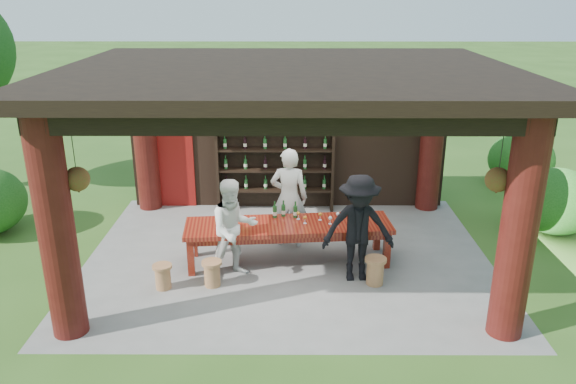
{
  "coord_description": "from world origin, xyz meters",
  "views": [
    {
      "loc": [
        0.04,
        -9.39,
        4.72
      ],
      "look_at": [
        0.0,
        0.4,
        1.15
      ],
      "focal_mm": 35.0,
      "sensor_mm": 36.0,
      "label": 1
    }
  ],
  "objects_px": {
    "host": "(289,198)",
    "guest_man": "(358,228)",
    "wine_shelf": "(275,160)",
    "napkin_basket": "(226,224)",
    "stool_far_left": "(163,276)",
    "stool_near_left": "(212,273)",
    "stool_near_right": "(375,270)",
    "guest_woman": "(234,229)",
    "tasting_table": "(288,229)"
  },
  "relations": [
    {
      "from": "stool_near_right",
      "to": "host",
      "type": "bearing_deg",
      "value": 132.92
    },
    {
      "from": "stool_near_left",
      "to": "guest_man",
      "type": "bearing_deg",
      "value": 6.1
    },
    {
      "from": "wine_shelf",
      "to": "stool_far_left",
      "type": "bearing_deg",
      "value": -116.32
    },
    {
      "from": "tasting_table",
      "to": "stool_near_right",
      "type": "distance_m",
      "value": 1.72
    },
    {
      "from": "wine_shelf",
      "to": "stool_far_left",
      "type": "relative_size",
      "value": 6.04
    },
    {
      "from": "wine_shelf",
      "to": "stool_near_right",
      "type": "xyz_separation_m",
      "value": [
        1.76,
        -3.43,
        -0.89
      ]
    },
    {
      "from": "wine_shelf",
      "to": "host",
      "type": "relative_size",
      "value": 1.33
    },
    {
      "from": "stool_near_left",
      "to": "stool_near_right",
      "type": "relative_size",
      "value": 0.93
    },
    {
      "from": "wine_shelf",
      "to": "napkin_basket",
      "type": "height_order",
      "value": "wine_shelf"
    },
    {
      "from": "wine_shelf",
      "to": "guest_woman",
      "type": "height_order",
      "value": "wine_shelf"
    },
    {
      "from": "wine_shelf",
      "to": "napkin_basket",
      "type": "xyz_separation_m",
      "value": [
        -0.79,
        -2.81,
        -0.32
      ]
    },
    {
      "from": "stool_far_left",
      "to": "stool_near_left",
      "type": "bearing_deg",
      "value": 6.91
    },
    {
      "from": "wine_shelf",
      "to": "napkin_basket",
      "type": "distance_m",
      "value": 2.94
    },
    {
      "from": "host",
      "to": "guest_man",
      "type": "distance_m",
      "value": 1.8
    },
    {
      "from": "wine_shelf",
      "to": "guest_man",
      "type": "bearing_deg",
      "value": -65.51
    },
    {
      "from": "host",
      "to": "guest_man",
      "type": "bearing_deg",
      "value": 137.08
    },
    {
      "from": "stool_far_left",
      "to": "guest_man",
      "type": "xyz_separation_m",
      "value": [
        3.25,
        0.36,
        0.71
      ]
    },
    {
      "from": "host",
      "to": "stool_far_left",
      "type": "bearing_deg",
      "value": 46.29
    },
    {
      "from": "tasting_table",
      "to": "stool_far_left",
      "type": "bearing_deg",
      "value": -154.54
    },
    {
      "from": "guest_woman",
      "to": "napkin_basket",
      "type": "height_order",
      "value": "guest_woman"
    },
    {
      "from": "tasting_table",
      "to": "guest_man",
      "type": "distance_m",
      "value": 1.37
    },
    {
      "from": "host",
      "to": "guest_woman",
      "type": "distance_m",
      "value": 1.57
    },
    {
      "from": "stool_near_right",
      "to": "guest_woman",
      "type": "distance_m",
      "value": 2.49
    },
    {
      "from": "stool_near_right",
      "to": "napkin_basket",
      "type": "distance_m",
      "value": 2.69
    },
    {
      "from": "tasting_table",
      "to": "stool_near_left",
      "type": "distance_m",
      "value": 1.61
    },
    {
      "from": "stool_far_left",
      "to": "host",
      "type": "distance_m",
      "value": 2.81
    },
    {
      "from": "tasting_table",
      "to": "stool_far_left",
      "type": "height_order",
      "value": "tasting_table"
    },
    {
      "from": "stool_near_right",
      "to": "guest_woman",
      "type": "xyz_separation_m",
      "value": [
        -2.39,
        0.3,
        0.62
      ]
    },
    {
      "from": "host",
      "to": "guest_woman",
      "type": "bearing_deg",
      "value": 60.06
    },
    {
      "from": "stool_far_left",
      "to": "tasting_table",
      "type": "bearing_deg",
      "value": 25.46
    },
    {
      "from": "stool_near_right",
      "to": "guest_man",
      "type": "xyz_separation_m",
      "value": [
        -0.29,
        0.2,
        0.68
      ]
    },
    {
      "from": "wine_shelf",
      "to": "napkin_basket",
      "type": "relative_size",
      "value": 9.96
    },
    {
      "from": "wine_shelf",
      "to": "stool_near_right",
      "type": "relative_size",
      "value": 5.39
    },
    {
      "from": "guest_woman",
      "to": "stool_near_right",
      "type": "bearing_deg",
      "value": -31.08
    },
    {
      "from": "stool_near_left",
      "to": "guest_woman",
      "type": "bearing_deg",
      "value": 46.89
    },
    {
      "from": "stool_far_left",
      "to": "guest_man",
      "type": "distance_m",
      "value": 3.35
    },
    {
      "from": "stool_near_left",
      "to": "stool_near_right",
      "type": "bearing_deg",
      "value": 1.38
    },
    {
      "from": "stool_near_left",
      "to": "tasting_table",
      "type": "bearing_deg",
      "value": 35.02
    },
    {
      "from": "guest_woman",
      "to": "wine_shelf",
      "type": "bearing_deg",
      "value": 54.8
    },
    {
      "from": "tasting_table",
      "to": "wine_shelf",
      "type": "bearing_deg",
      "value": 96.6
    },
    {
      "from": "wine_shelf",
      "to": "guest_man",
      "type": "distance_m",
      "value": 3.56
    },
    {
      "from": "guest_man",
      "to": "guest_woman",
      "type": "bearing_deg",
      "value": 174.79
    },
    {
      "from": "stool_far_left",
      "to": "host",
      "type": "bearing_deg",
      "value": 39.59
    },
    {
      "from": "stool_near_left",
      "to": "host",
      "type": "relative_size",
      "value": 0.23
    },
    {
      "from": "stool_far_left",
      "to": "wine_shelf",
      "type": "bearing_deg",
      "value": 63.68
    },
    {
      "from": "wine_shelf",
      "to": "guest_woman",
      "type": "distance_m",
      "value": 3.2
    },
    {
      "from": "napkin_basket",
      "to": "guest_man",
      "type": "bearing_deg",
      "value": -10.58
    },
    {
      "from": "guest_man",
      "to": "napkin_basket",
      "type": "bearing_deg",
      "value": 167.13
    },
    {
      "from": "stool_near_left",
      "to": "guest_man",
      "type": "relative_size",
      "value": 0.24
    },
    {
      "from": "stool_far_left",
      "to": "guest_man",
      "type": "relative_size",
      "value": 0.23
    }
  ]
}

